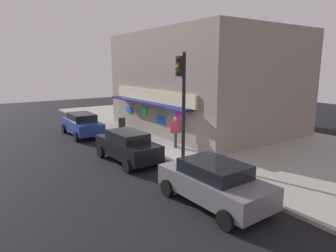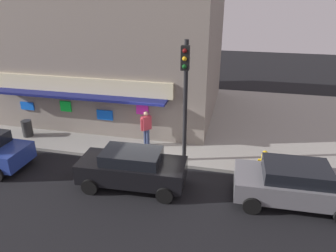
# 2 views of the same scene
# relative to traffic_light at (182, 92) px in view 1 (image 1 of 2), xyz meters

# --- Properties ---
(ground_plane) EXTENTS (61.07, 61.07, 0.00)m
(ground_plane) POSITION_rel_traffic_light_xyz_m (-1.53, -0.38, -3.54)
(ground_plane) COLOR black
(sidewalk) EXTENTS (40.71, 12.02, 0.15)m
(sidewalk) POSITION_rel_traffic_light_xyz_m (-1.53, 5.63, -3.47)
(sidewalk) COLOR gray
(sidewalk) RESTS_ON ground_plane
(corner_building) EXTENTS (12.68, 10.10, 7.02)m
(corner_building) POSITION_rel_traffic_light_xyz_m (-5.65, 6.28, 0.11)
(corner_building) COLOR gray
(corner_building) RESTS_ON sidewalk
(traffic_light) EXTENTS (0.32, 0.58, 5.31)m
(traffic_light) POSITION_rel_traffic_light_xyz_m (0.00, 0.00, 0.00)
(traffic_light) COLOR black
(traffic_light) RESTS_ON sidewalk
(fire_hydrant) EXTENTS (0.51, 0.27, 0.79)m
(fire_hydrant) POSITION_rel_traffic_light_xyz_m (3.47, 0.23, -3.01)
(fire_hydrant) COLOR gold
(fire_hydrant) RESTS_ON sidewalk
(trash_can) EXTENTS (0.52, 0.52, 0.85)m
(trash_can) POSITION_rel_traffic_light_xyz_m (-8.46, 0.77, -2.97)
(trash_can) COLOR #2D2D2D
(trash_can) RESTS_ON sidewalk
(pedestrian) EXTENTS (0.49, 0.54, 1.79)m
(pedestrian) POSITION_rel_traffic_light_xyz_m (-2.05, 1.10, -2.40)
(pedestrian) COLOR navy
(pedestrian) RESTS_ON sidewalk
(parked_car_blue) EXTENTS (4.37, 2.02, 1.56)m
(parked_car_blue) POSITION_rel_traffic_light_xyz_m (-8.67, -2.18, -2.73)
(parked_car_blue) COLOR navy
(parked_car_blue) RESTS_ON ground_plane
(parked_car_grey) EXTENTS (4.27, 2.22, 1.54)m
(parked_car_grey) POSITION_rel_traffic_light_xyz_m (4.38, -1.86, -2.74)
(parked_car_grey) COLOR slate
(parked_car_grey) RESTS_ON ground_plane
(parked_car_black) EXTENTS (4.21, 2.01, 1.56)m
(parked_car_black) POSITION_rel_traffic_light_xyz_m (-1.65, -2.18, -2.72)
(parked_car_black) COLOR black
(parked_car_black) RESTS_ON ground_plane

